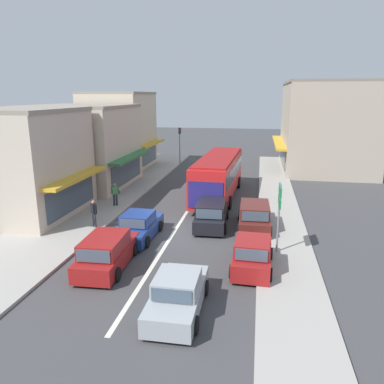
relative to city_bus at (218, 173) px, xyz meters
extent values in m
plane|color=#3F3F42|center=(-1.67, -8.08, -1.88)|extent=(140.00, 140.00, 0.00)
cube|color=silver|center=(-1.67, -4.08, -1.88)|extent=(0.20, 28.00, 0.01)
cube|color=#A39E96|center=(-8.47, -2.08, -1.81)|extent=(5.20, 44.00, 0.14)
cube|color=#A39E96|center=(4.53, -2.08, -1.82)|extent=(2.80, 44.00, 0.12)
cube|color=beige|center=(-11.87, -6.71, 1.48)|extent=(6.28, 7.54, 6.72)
cube|color=gold|center=(-8.28, -6.71, 0.82)|extent=(1.10, 6.93, 0.20)
cube|color=#425160|center=(-8.70, -6.71, -0.48)|extent=(0.06, 6.03, 1.80)
cube|color=gray|center=(-11.87, -6.71, 4.96)|extent=(6.44, 7.54, 0.24)
cube|color=beige|center=(-11.87, 1.74, 1.47)|extent=(7.62, 8.68, 6.70)
cube|color=#2D703D|center=(-7.61, 1.74, 0.82)|extent=(1.10, 7.99, 0.20)
cube|color=#425160|center=(-8.03, 1.74, -0.48)|extent=(0.06, 6.95, 1.80)
cube|color=gray|center=(-11.87, 1.74, 4.94)|extent=(7.78, 8.68, 0.24)
cube|color=beige|center=(-11.87, 10.43, 2.02)|extent=(6.04, 8.00, 7.81)
cube|color=gold|center=(-8.40, 10.43, 0.82)|extent=(1.10, 7.36, 0.20)
cube|color=#425160|center=(-8.82, 10.43, -0.48)|extent=(0.06, 6.40, 1.80)
cube|color=gray|center=(-11.87, 10.43, 6.05)|extent=(6.20, 8.00, 0.24)
cube|color=#B2A38E|center=(9.83, 13.85, 2.55)|extent=(8.50, 13.42, 8.86)
cube|color=gold|center=(5.13, 13.85, 0.82)|extent=(1.10, 12.35, 0.20)
cube|color=#425160|center=(5.55, 13.85, -0.48)|extent=(0.06, 10.73, 1.80)
cube|color=gray|center=(9.83, 13.85, 7.10)|extent=(8.66, 13.42, 0.24)
cube|color=red|center=(0.00, 0.01, -0.12)|extent=(2.96, 10.90, 2.70)
cube|color=#425160|center=(0.00, 0.01, 0.28)|extent=(2.98, 10.47, 0.90)
cube|color=navy|center=(-0.23, -5.41, -0.32)|extent=(2.25, 0.16, 1.76)
cube|color=maroon|center=(0.00, 0.01, 1.29)|extent=(2.80, 10.03, 0.12)
cylinder|color=black|center=(-1.10, 3.41, -1.40)|extent=(0.30, 0.97, 0.96)
cylinder|color=black|center=(1.39, 3.30, -1.40)|extent=(0.30, 0.97, 0.96)
cylinder|color=black|center=(-1.38, -2.90, -1.40)|extent=(0.30, 0.97, 0.96)
cylinder|color=black|center=(1.12, -3.01, -1.40)|extent=(0.30, 0.97, 0.96)
cube|color=black|center=(0.32, -6.55, -1.36)|extent=(1.92, 4.56, 0.76)
cube|color=black|center=(0.33, -6.90, -0.64)|extent=(1.73, 2.66, 0.68)
cube|color=#425160|center=(0.28, -5.58, -0.64)|extent=(1.51, 0.12, 0.58)
cube|color=#425160|center=(0.38, -8.22, -0.64)|extent=(1.48, 0.11, 0.54)
cylinder|color=black|center=(-0.61, -5.24, -1.57)|extent=(0.20, 0.63, 0.62)
cylinder|color=black|center=(1.15, -5.17, -1.57)|extent=(0.20, 0.63, 0.62)
cylinder|color=black|center=(-0.51, -7.93, -1.57)|extent=(0.20, 0.63, 0.62)
cylinder|color=black|center=(1.24, -7.87, -1.57)|extent=(0.20, 0.63, 0.62)
cube|color=#9EA3A8|center=(0.28, -16.06, -1.37)|extent=(1.75, 4.21, 0.72)
cube|color=#9EA3A8|center=(0.29, -16.16, -0.71)|extent=(1.57, 1.81, 0.60)
cube|color=#425160|center=(0.28, -15.24, -0.71)|extent=(1.44, 0.07, 0.51)
cube|color=#425160|center=(0.29, -17.08, -0.71)|extent=(1.40, 0.07, 0.48)
cylinder|color=black|center=(-0.59, -14.81, -1.57)|extent=(0.18, 0.62, 0.62)
cylinder|color=black|center=(1.13, -14.80, -1.57)|extent=(0.18, 0.62, 0.62)
cylinder|color=black|center=(-0.57, -17.33, -1.57)|extent=(0.18, 0.62, 0.62)
cylinder|color=black|center=(1.15, -17.32, -1.57)|extent=(0.18, 0.62, 0.62)
cube|color=maroon|center=(-3.69, -13.03, -1.36)|extent=(1.95, 4.57, 0.76)
cube|color=maroon|center=(-3.67, -13.38, -0.64)|extent=(1.75, 2.67, 0.68)
cube|color=#425160|center=(-3.73, -12.06, -0.64)|extent=(1.51, 0.12, 0.58)
cube|color=#425160|center=(-3.61, -14.70, -0.64)|extent=(1.48, 0.12, 0.54)
cylinder|color=black|center=(-4.62, -11.72, -1.57)|extent=(0.21, 0.63, 0.62)
cylinder|color=black|center=(-2.86, -11.64, -1.57)|extent=(0.21, 0.63, 0.62)
cylinder|color=black|center=(-4.51, -14.41, -1.57)|extent=(0.21, 0.63, 0.62)
cylinder|color=black|center=(-2.75, -14.34, -1.57)|extent=(0.21, 0.63, 0.62)
cube|color=navy|center=(-3.40, -9.33, -1.37)|extent=(1.79, 4.23, 0.72)
cube|color=navy|center=(-3.40, -9.43, -0.71)|extent=(1.59, 1.83, 0.60)
cube|color=#425160|center=(-3.39, -8.51, -0.71)|extent=(1.44, 0.08, 0.51)
cube|color=#425160|center=(-3.42, -10.35, -0.71)|extent=(1.40, 0.08, 0.48)
cylinder|color=black|center=(-4.24, -8.06, -1.57)|extent=(0.19, 0.62, 0.62)
cylinder|color=black|center=(-2.52, -8.09, -1.57)|extent=(0.19, 0.62, 0.62)
cylinder|color=black|center=(-4.28, -10.58, -1.57)|extent=(0.19, 0.62, 0.62)
cylinder|color=black|center=(-2.56, -10.61, -1.57)|extent=(0.19, 0.62, 0.62)
cube|color=maroon|center=(2.90, -12.11, -1.36)|extent=(1.76, 3.75, 0.76)
cube|color=maroon|center=(2.89, -12.41, -0.66)|extent=(1.58, 1.95, 0.64)
cube|color=#425160|center=(2.93, -11.44, -0.66)|extent=(1.40, 0.11, 0.54)
cube|color=#425160|center=(2.86, -13.38, -0.66)|extent=(1.37, 0.11, 0.51)
cylinder|color=black|center=(2.12, -10.97, -1.57)|extent=(0.20, 0.63, 0.62)
cylinder|color=black|center=(3.76, -11.03, -1.57)|extent=(0.20, 0.63, 0.62)
cylinder|color=black|center=(2.05, -13.19, -1.57)|extent=(0.20, 0.63, 0.62)
cylinder|color=black|center=(3.69, -13.25, -1.57)|extent=(0.20, 0.63, 0.62)
cube|color=#561E19|center=(2.89, -6.50, -1.36)|extent=(1.90, 4.55, 0.76)
cube|color=#561E19|center=(2.90, -6.84, -0.64)|extent=(1.72, 2.65, 0.68)
cube|color=#425160|center=(2.86, -5.53, -0.64)|extent=(1.51, 0.11, 0.58)
cube|color=#425160|center=(2.95, -8.16, -0.64)|extent=(1.48, 0.11, 0.54)
cylinder|color=black|center=(1.97, -5.17, -1.57)|extent=(0.20, 0.63, 0.62)
cylinder|color=black|center=(3.73, -5.12, -1.57)|extent=(0.20, 0.63, 0.62)
cylinder|color=black|center=(2.06, -7.87, -1.57)|extent=(0.20, 0.63, 0.62)
cylinder|color=black|center=(3.81, -7.82, -1.57)|extent=(0.20, 0.63, 0.62)
cylinder|color=gray|center=(-5.87, 13.28, 0.22)|extent=(0.12, 0.12, 4.20)
cube|color=black|center=(-5.87, 13.28, 1.97)|extent=(0.24, 0.24, 0.68)
sphere|color=red|center=(-5.73, 13.28, 2.20)|extent=(0.13, 0.13, 0.13)
sphere|color=black|center=(-5.73, 13.28, 1.98)|extent=(0.13, 0.13, 0.13)
sphere|color=black|center=(-5.73, 13.28, 1.76)|extent=(0.13, 0.13, 0.13)
cylinder|color=gray|center=(4.08, -10.19, -0.08)|extent=(0.10, 0.10, 3.60)
cube|color=#19753D|center=(4.08, -10.21, 1.42)|extent=(0.08, 1.40, 0.44)
cube|color=white|center=(4.12, -10.21, 1.42)|extent=(0.01, 1.10, 0.10)
cube|color=#19753D|center=(4.08, -10.21, 0.87)|extent=(0.08, 1.40, 0.44)
cube|color=white|center=(4.12, -10.21, 0.87)|extent=(0.01, 1.10, 0.10)
cylinder|color=#232838|center=(-6.94, -4.08, -1.32)|extent=(0.14, 0.14, 0.84)
cylinder|color=#232838|center=(-6.78, -3.99, -1.32)|extent=(0.14, 0.14, 0.84)
cube|color=#478951|center=(-6.86, -4.04, -0.62)|extent=(0.42, 0.37, 0.56)
sphere|color=#9E7051|center=(-6.86, -4.04, -0.22)|extent=(0.22, 0.22, 0.22)
cylinder|color=#478951|center=(-7.07, -4.16, -0.62)|extent=(0.09, 0.09, 0.54)
cylinder|color=#478951|center=(-6.65, -3.91, -0.62)|extent=(0.09, 0.09, 0.54)
cube|color=brown|center=(-6.60, -3.86, -0.80)|extent=(0.21, 0.26, 0.22)
cylinder|color=#333338|center=(-6.50, -8.41, -1.32)|extent=(0.14, 0.14, 0.84)
cylinder|color=#333338|center=(-6.36, -8.52, -1.32)|extent=(0.14, 0.14, 0.84)
cube|color=black|center=(-6.43, -8.46, -0.62)|extent=(0.42, 0.40, 0.56)
sphere|color=#9E7051|center=(-6.43, -8.46, -0.22)|extent=(0.22, 0.22, 0.22)
cylinder|color=black|center=(-6.62, -8.31, -0.62)|extent=(0.09, 0.09, 0.54)
cylinder|color=black|center=(-6.25, -8.62, -0.62)|extent=(0.09, 0.09, 0.54)
camera|label=1|loc=(2.98, -28.11, 5.87)|focal=35.00mm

